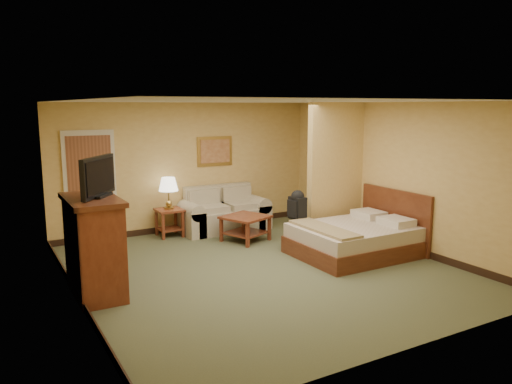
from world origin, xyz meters
TOP-DOWN VIEW (x-y plane):
  - floor at (0.00, 0.00)m, footprint 6.00×6.00m
  - ceiling at (0.00, 0.00)m, footprint 6.00×6.00m
  - back_wall at (0.00, 3.00)m, footprint 5.50×0.02m
  - left_wall at (-2.75, 0.00)m, footprint 0.02×6.00m
  - right_wall at (2.75, 0.00)m, footprint 0.02×6.00m
  - partition at (2.15, 0.93)m, footprint 1.20×0.15m
  - door at (-1.95, 2.96)m, footprint 0.94×0.16m
  - baseboard at (0.00, 2.99)m, footprint 5.50×0.02m
  - loveseat at (0.60, 2.57)m, footprint 1.80×0.84m
  - side_table at (-0.55, 2.65)m, footprint 0.50×0.50m
  - table_lamp at (-0.55, 2.65)m, footprint 0.38×0.38m
  - coffee_table at (0.58, 1.62)m, footprint 0.98×0.98m
  - wall_picture at (0.60, 2.97)m, footprint 0.79×0.04m
  - dresser at (-2.48, 0.23)m, footprint 0.66×1.25m
  - tv at (-2.38, 0.23)m, footprint 0.59×0.74m
  - bed at (1.82, -0.10)m, footprint 1.96×1.64m
  - backpack at (1.19, 0.78)m, footprint 0.24×0.32m

SIDE VIEW (x-z plane):
  - floor at x=0.00m, z-range 0.00..0.00m
  - baseboard at x=0.00m, z-range 0.00..0.12m
  - bed at x=1.82m, z-range -0.24..0.82m
  - loveseat at x=0.60m, z-range -0.16..0.75m
  - coffee_table at x=0.58m, z-range 0.11..0.59m
  - side_table at x=-0.55m, z-range 0.09..0.63m
  - dresser at x=-2.48m, z-range 0.01..1.35m
  - backpack at x=1.19m, z-range 0.53..1.06m
  - table_lamp at x=-0.55m, z-range 0.71..1.33m
  - door at x=-1.95m, z-range -0.02..2.08m
  - back_wall at x=0.00m, z-range 0.00..2.60m
  - left_wall at x=-2.75m, z-range 0.00..2.60m
  - right_wall at x=2.75m, z-range 0.00..2.60m
  - partition at x=2.15m, z-range 0.00..2.60m
  - tv at x=-2.38m, z-range 1.32..1.86m
  - wall_picture at x=0.60m, z-range 1.29..1.91m
  - ceiling at x=0.00m, z-range 2.60..2.60m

